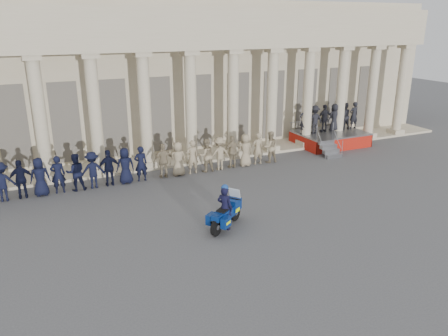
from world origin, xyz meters
TOP-DOWN VIEW (x-y plane):
  - ground at (0.00, 0.00)m, footprint 90.00×90.00m
  - building at (-0.00, 14.74)m, footprint 40.00×12.50m
  - officer_rank at (-4.25, 6.20)m, footprint 19.53×0.69m
  - reviewing_stand at (10.83, 7.86)m, footprint 4.66×4.17m
  - motorcycle at (-0.45, -0.45)m, footprint 1.87×1.57m
  - rider at (-0.54, -0.53)m, footprint 0.72×0.77m

SIDE VIEW (x-z plane):
  - ground at x=0.00m, z-range 0.00..0.00m
  - motorcycle at x=-0.45m, z-range -0.10..1.32m
  - officer_rank at x=-4.25m, z-range 0.00..1.83m
  - rider at x=-0.54m, z-range -0.01..1.85m
  - reviewing_stand at x=10.83m, z-range 0.15..2.83m
  - building at x=0.00m, z-range 0.02..9.02m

